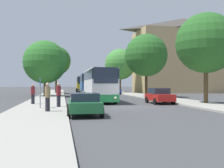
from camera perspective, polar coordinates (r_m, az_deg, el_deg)
ground_plane at (r=21.88m, az=3.38°, el=-5.04°), size 300.00×300.00×0.00m
sidewalk_left at (r=21.28m, az=-15.29°, el=-4.99°), size 4.00×120.00×0.15m
sidewalk_right at (r=24.54m, az=19.48°, el=-4.32°), size 4.00×120.00×0.15m
building_right_background at (r=61.68m, az=15.41°, el=6.04°), size 21.46×10.42×16.76m
bus_front at (r=28.54m, az=-2.92°, el=-0.16°), size 2.86×10.56×3.45m
bus_middle at (r=41.67m, az=-5.11°, el=-0.14°), size 3.03×10.54×3.39m
bus_rear at (r=54.96m, az=-6.36°, el=-0.10°), size 3.05×10.86×3.36m
parked_car_left_curb at (r=16.14m, az=-6.08°, el=-4.26°), size 2.12×4.03×1.38m
parked_car_right_near at (r=25.96m, az=10.26°, el=-2.51°), size 1.98×3.92×1.52m
parked_car_right_far at (r=48.87m, az=0.41°, el=-1.33°), size 2.11×4.55×1.48m
bus_stop_sign at (r=20.15m, az=-15.37°, el=-1.07°), size 0.08×0.45×2.24m
pedestrian_waiting_near at (r=17.59m, az=-13.85°, el=-2.70°), size 0.36×0.36×1.86m
pedestrian_waiting_far at (r=24.38m, az=-16.84°, el=-2.05°), size 0.36×0.36×1.78m
pedestrian_walking_back at (r=20.77m, az=-11.55°, el=-2.27°), size 0.36×0.36×1.87m
tree_left_near at (r=53.52m, az=-12.09°, el=4.95°), size 5.82×5.82×9.29m
tree_left_far at (r=40.52m, az=-14.39°, el=4.64°), size 6.45×6.45×8.27m
tree_right_near at (r=56.54m, az=1.80°, el=4.31°), size 6.62×6.62×9.31m
tree_right_mid at (r=26.45m, az=19.76°, el=8.37°), size 5.68×5.68×8.47m
tree_right_far at (r=38.22m, az=7.45°, el=6.21°), size 6.12×6.12×8.96m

